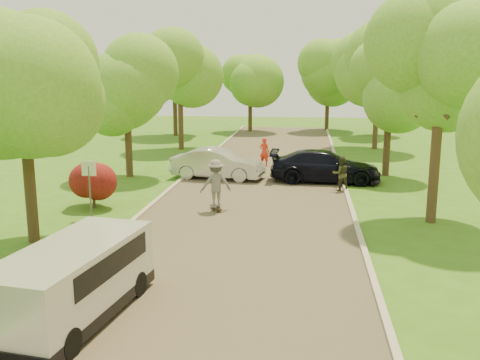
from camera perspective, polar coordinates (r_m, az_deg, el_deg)
The scene contains 23 objects.
ground at distance 15.78m, azimuth -1.36°, elevation -8.65°, with size 100.00×100.00×0.00m, color #386618.
road at distance 23.40m, azimuth 1.56°, elevation -1.90°, with size 8.00×60.00×0.01m, color #4C4438.
curb_left at distance 24.11m, azimuth -8.07°, elevation -1.48°, with size 0.18×60.00×0.12m, color #B2AD9E.
curb_right at distance 23.35m, azimuth 11.50°, elevation -2.03°, with size 0.18×60.00×0.12m, color #B2AD9E.
street_sign at distance 20.67m, azimuth -15.78°, elevation 0.28°, with size 0.55×0.06×2.17m.
red_shrub at distance 22.30m, azimuth -15.42°, elevation -0.12°, with size 1.70×1.70×1.95m.
tree_l_mida at distance 17.82m, azimuth -21.70°, elevation 9.86°, with size 4.71×4.60×7.39m.
tree_l_midb at distance 28.15m, azimuth -11.69°, elevation 9.57°, with size 4.30×4.20×6.62m.
tree_l_far at distance 37.64m, azimuth -6.14°, elevation 11.53°, with size 4.92×4.80×7.79m.
tree_r_mida at distance 20.22m, azimuth 21.35°, elevation 11.03°, with size 5.13×5.00×7.95m.
tree_r_midb at distance 28.98m, azimuth 16.14°, elevation 9.99°, with size 4.51×4.40×7.01m.
tree_r_far at distance 38.97m, azimuth 14.91°, elevation 11.75°, with size 5.33×5.20×8.34m.
tree_bg_a at distance 45.98m, azimuth -6.76°, elevation 11.32°, with size 5.12×5.00×7.72m.
tree_bg_b at distance 47.03m, azimuth 14.83°, elevation 11.30°, with size 5.12×5.00×7.95m.
tree_bg_c at distance 48.90m, azimuth 1.36°, elevation 11.06°, with size 4.92×4.80×7.33m.
tree_bg_d at distance 50.68m, azimuth 9.66°, elevation 11.25°, with size 5.12×5.00×7.72m.
minivan at distance 12.58m, azimuth -17.27°, elevation -10.18°, with size 2.40×4.81×1.72m.
silver_sedan at distance 27.43m, azimuth -2.39°, elevation 1.75°, with size 1.65×4.74×1.56m, color #B8B8BD.
dark_sedan at distance 26.94m, azimuth 9.05°, elevation 1.46°, with size 2.22×5.46×1.58m, color black.
longboard at distance 21.32m, azimuth -2.59°, elevation -2.97°, with size 0.65×1.01×0.12m.
skateboarder at distance 21.10m, azimuth -2.61°, elevation -0.38°, with size 1.25×0.72×1.93m, color slate.
person_striped at distance 31.25m, azimuth 2.62°, elevation 3.04°, with size 0.60×0.39×1.65m, color red.
person_olive at distance 25.03m, azimuth 10.69°, elevation 0.67°, with size 0.79×0.61×1.62m, color #2E311D.
Camera 1 is at (2.23, -14.64, 5.46)m, focal length 40.00 mm.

